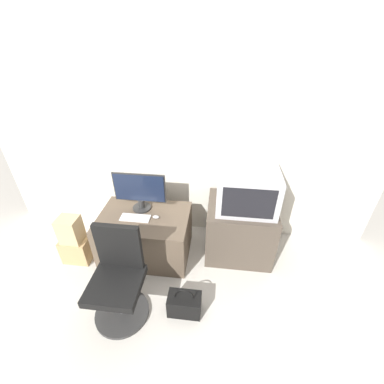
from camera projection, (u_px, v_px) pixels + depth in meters
The scene contains 12 objects.
ground_plane at pixel (163, 319), 2.31m from camera, with size 12.00×12.00×0.00m, color beige.
wall_back at pixel (182, 130), 2.70m from camera, with size 4.40×0.05×2.60m.
desk at pixel (146, 235), 2.86m from camera, with size 0.96×0.65×0.53m.
side_stand at pixel (239, 229), 2.86m from camera, with size 0.72×0.62×0.64m.
main_monitor at pixel (140, 191), 2.71m from camera, with size 0.56×0.20×0.43m.
keyboard at pixel (135, 218), 2.68m from camera, with size 0.31×0.12×0.01m.
mouse at pixel (156, 217), 2.68m from camera, with size 0.07×0.04×0.03m.
crt_tv at pixel (247, 189), 2.56m from camera, with size 0.60×0.50×0.42m.
office_chair at pixel (118, 281), 2.20m from camera, with size 0.49×0.49×0.89m.
cardboard_box_lower at pixel (77, 249), 2.84m from camera, with size 0.30×0.21×0.29m.
cardboard_box_upper at pixel (70, 230), 2.68m from camera, with size 0.21×0.19×0.29m.
handbag at pixel (184, 304), 2.32m from camera, with size 0.30×0.18×0.31m.
Camera 1 is at (0.42, -1.27, 2.23)m, focal length 24.00 mm.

